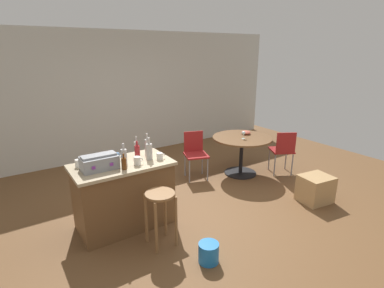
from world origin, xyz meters
name	(u,v)px	position (x,y,z in m)	size (l,w,h in m)	color
ground_plane	(203,205)	(0.00, 0.00, 0.00)	(8.80, 8.80, 0.00)	brown
back_wall	(125,95)	(0.00, 2.99, 1.35)	(8.00, 0.10, 2.70)	beige
kitchen_island	(124,195)	(-1.19, 0.15, 0.45)	(1.27, 0.70, 0.89)	brown
wooden_stool	(160,207)	(-0.99, -0.50, 0.51)	(0.36, 0.36, 0.69)	olive
dining_table	(242,146)	(1.34, 0.62, 0.56)	(1.11, 1.11, 0.73)	black
folding_chair_near	(283,149)	(1.97, 0.17, 0.51)	(0.55, 0.55, 0.86)	maroon
folding_chair_far	(195,151)	(0.51, 0.97, 0.51)	(0.51, 0.51, 0.86)	maroon
toolbox	(99,162)	(-1.48, 0.12, 0.98)	(0.43, 0.27, 0.19)	gray
bottle_0	(147,147)	(-0.76, 0.27, 1.01)	(0.07, 0.07, 0.31)	#B7B2AD
bottle_1	(124,156)	(-1.17, 0.11, 1.00)	(0.08, 0.08, 0.27)	#B7B2AD
bottle_2	(124,163)	(-1.24, -0.06, 0.97)	(0.06, 0.06, 0.20)	#603314
bottle_3	(149,151)	(-0.83, 0.08, 1.01)	(0.08, 0.08, 0.30)	#B7B2AD
bottle_4	(137,151)	(-0.93, 0.23, 0.99)	(0.07, 0.07, 0.24)	maroon
bottle_5	(136,148)	(-0.90, 0.33, 1.00)	(0.06, 0.06, 0.27)	#B7B2AD
cup_0	(78,163)	(-1.68, 0.33, 0.94)	(0.11, 0.07, 0.10)	white
cup_1	(117,157)	(-1.20, 0.28, 0.95)	(0.11, 0.07, 0.11)	#4C7099
cup_2	(160,156)	(-0.71, 0.01, 0.94)	(0.12, 0.08, 0.09)	white
cup_3	(137,161)	(-1.04, -0.01, 0.95)	(0.12, 0.09, 0.11)	white
wine_glass	(243,133)	(1.28, 0.53, 0.84)	(0.07, 0.07, 0.14)	silver
serving_bowl	(246,132)	(1.54, 0.73, 0.77)	(0.18, 0.18, 0.07)	#DB6651
cardboard_box	(315,189)	(1.55, -0.87, 0.21)	(0.47, 0.40, 0.42)	tan
plastic_bucket	(209,253)	(-0.70, -1.10, 0.12)	(0.23, 0.23, 0.23)	blue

